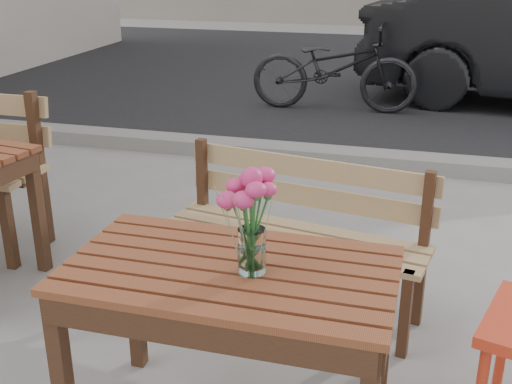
# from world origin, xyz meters

# --- Properties ---
(street) EXTENTS (30.00, 8.12, 0.12)m
(street) POSITION_xyz_m (0.00, 5.06, 0.03)
(street) COLOR black
(street) RESTS_ON ground
(main_table) EXTENTS (1.10, 0.65, 0.68)m
(main_table) POSITION_xyz_m (-0.03, -0.15, 0.56)
(main_table) COLOR brown
(main_table) RESTS_ON ground
(main_bench) EXTENTS (1.29, 0.58, 0.78)m
(main_bench) POSITION_xyz_m (0.02, 0.79, 0.47)
(main_bench) COLOR #A07F53
(main_bench) RESTS_ON ground
(main_vase) EXTENTS (0.20, 0.20, 0.36)m
(main_vase) POSITION_xyz_m (0.05, -0.17, 0.90)
(main_vase) COLOR white
(main_vase) RESTS_ON main_table
(bicycle) EXTENTS (1.76, 0.67, 0.91)m
(bicycle) POSITION_xyz_m (-0.43, 4.78, 0.46)
(bicycle) COLOR black
(bicycle) RESTS_ON ground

